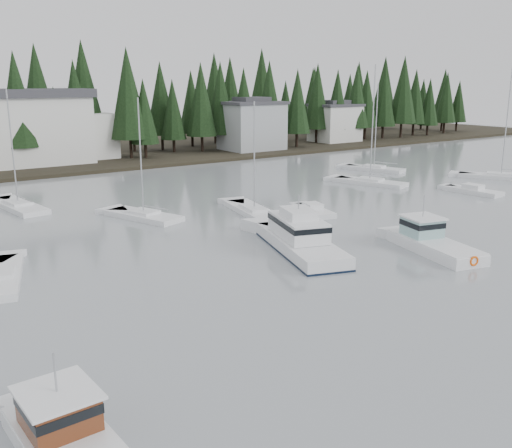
{
  "coord_description": "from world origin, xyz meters",
  "views": [
    {
      "loc": [
        -22.61,
        -6.59,
        12.56
      ],
      "look_at": [
        0.34,
        26.02,
        2.5
      ],
      "focal_mm": 40.0,
      "sensor_mm": 36.0,
      "label": 1
    }
  ],
  "objects_px": {
    "house_east_b": "(335,122)",
    "runabout_2": "(473,192)",
    "harbor_inn": "(16,128)",
    "runabout_1": "(313,212)",
    "sailboat_4": "(501,178)",
    "house_east_a": "(252,125)",
    "lobster_boat_teal": "(431,244)",
    "cabin_cruiser_center": "(300,241)",
    "sailboat_9": "(254,214)",
    "sailboat_6": "(144,218)",
    "sailboat_8": "(19,208)",
    "sailboat_5": "(374,170)",
    "sailboat_1": "(370,183)"
  },
  "relations": [
    {
      "from": "lobster_boat_teal",
      "to": "sailboat_1",
      "type": "bearing_deg",
      "value": -22.65
    },
    {
      "from": "house_east_b",
      "to": "runabout_2",
      "type": "distance_m",
      "value": 53.75
    },
    {
      "from": "sailboat_8",
      "to": "runabout_1",
      "type": "height_order",
      "value": "sailboat_8"
    },
    {
      "from": "sailboat_5",
      "to": "house_east_b",
      "type": "bearing_deg",
      "value": -53.24
    },
    {
      "from": "cabin_cruiser_center",
      "to": "runabout_2",
      "type": "bearing_deg",
      "value": -60.76
    },
    {
      "from": "harbor_inn",
      "to": "sailboat_8",
      "type": "bearing_deg",
      "value": -103.43
    },
    {
      "from": "harbor_inn",
      "to": "runabout_1",
      "type": "xyz_separation_m",
      "value": [
        15.97,
        -47.91,
        -5.64
      ]
    },
    {
      "from": "cabin_cruiser_center",
      "to": "lobster_boat_teal",
      "type": "relative_size",
      "value": 1.35
    },
    {
      "from": "sailboat_4",
      "to": "sailboat_5",
      "type": "distance_m",
      "value": 16.88
    },
    {
      "from": "house_east_b",
      "to": "sailboat_9",
      "type": "relative_size",
      "value": 0.85
    },
    {
      "from": "cabin_cruiser_center",
      "to": "lobster_boat_teal",
      "type": "xyz_separation_m",
      "value": [
        8.05,
        -5.88,
        -0.18
      ]
    },
    {
      "from": "runabout_1",
      "to": "runabout_2",
      "type": "height_order",
      "value": "same"
    },
    {
      "from": "house_east_b",
      "to": "sailboat_5",
      "type": "relative_size",
      "value": 0.76
    },
    {
      "from": "lobster_boat_teal",
      "to": "sailboat_1",
      "type": "xyz_separation_m",
      "value": [
        17.32,
        23.0,
        -0.47
      ]
    },
    {
      "from": "sailboat_4",
      "to": "house_east_a",
      "type": "bearing_deg",
      "value": -15.78
    },
    {
      "from": "house_east_b",
      "to": "sailboat_6",
      "type": "height_order",
      "value": "sailboat_6"
    },
    {
      "from": "sailboat_8",
      "to": "runabout_1",
      "type": "bearing_deg",
      "value": -136.81
    },
    {
      "from": "house_east_a",
      "to": "harbor_inn",
      "type": "xyz_separation_m",
      "value": [
        -38.96,
        4.34,
        0.87
      ]
    },
    {
      "from": "cabin_cruiser_center",
      "to": "runabout_1",
      "type": "distance_m",
      "value": 12.65
    },
    {
      "from": "house_east_a",
      "to": "sailboat_1",
      "type": "xyz_separation_m",
      "value": [
        -6.57,
        -35.35,
        -4.82
      ]
    },
    {
      "from": "harbor_inn",
      "to": "runabout_2",
      "type": "xyz_separation_m",
      "value": [
        37.76,
        -50.64,
        -5.64
      ]
    },
    {
      "from": "sailboat_5",
      "to": "runabout_1",
      "type": "xyz_separation_m",
      "value": [
        -25.07,
        -15.73,
        0.06
      ]
    },
    {
      "from": "house_east_a",
      "to": "lobster_boat_teal",
      "type": "xyz_separation_m",
      "value": [
        -23.9,
        -58.36,
        -4.35
      ]
    },
    {
      "from": "lobster_boat_teal",
      "to": "sailboat_4",
      "type": "bearing_deg",
      "value": -50.86
    },
    {
      "from": "harbor_inn",
      "to": "house_east_b",
      "type": "bearing_deg",
      "value": -2.2
    },
    {
      "from": "sailboat_9",
      "to": "runabout_1",
      "type": "distance_m",
      "value": 5.69
    },
    {
      "from": "sailboat_1",
      "to": "sailboat_4",
      "type": "xyz_separation_m",
      "value": [
        17.14,
        -7.08,
        -0.0
      ]
    },
    {
      "from": "house_east_a",
      "to": "runabout_2",
      "type": "bearing_deg",
      "value": -91.48
    },
    {
      "from": "house_east_b",
      "to": "runabout_2",
      "type": "xyz_separation_m",
      "value": [
        -23.2,
        -48.3,
        -4.27
      ]
    },
    {
      "from": "house_east_b",
      "to": "sailboat_9",
      "type": "height_order",
      "value": "sailboat_9"
    },
    {
      "from": "house_east_b",
      "to": "cabin_cruiser_center",
      "type": "xyz_separation_m",
      "value": [
        -53.94,
        -54.48,
        -3.67
      ]
    },
    {
      "from": "lobster_boat_teal",
      "to": "sailboat_5",
      "type": "height_order",
      "value": "sailboat_5"
    },
    {
      "from": "harbor_inn",
      "to": "sailboat_5",
      "type": "height_order",
      "value": "sailboat_5"
    },
    {
      "from": "house_east_a",
      "to": "sailboat_6",
      "type": "relative_size",
      "value": 0.91
    },
    {
      "from": "sailboat_8",
      "to": "runabout_1",
      "type": "distance_m",
      "value": 29.69
    },
    {
      "from": "runabout_1",
      "to": "lobster_boat_teal",
      "type": "bearing_deg",
      "value": -169.69
    },
    {
      "from": "sailboat_1",
      "to": "sailboat_9",
      "type": "xyz_separation_m",
      "value": [
        -21.25,
        -5.21,
        -0.03
      ]
    },
    {
      "from": "runabout_2",
      "to": "house_east_b",
      "type": "bearing_deg",
      "value": -28.57
    },
    {
      "from": "lobster_boat_teal",
      "to": "house_east_a",
      "type": "bearing_deg",
      "value": -7.93
    },
    {
      "from": "house_east_a",
      "to": "runabout_2",
      "type": "height_order",
      "value": "house_east_a"
    },
    {
      "from": "house_east_b",
      "to": "sailboat_8",
      "type": "relative_size",
      "value": 0.77
    },
    {
      "from": "house_east_a",
      "to": "cabin_cruiser_center",
      "type": "relative_size",
      "value": 0.89
    },
    {
      "from": "sailboat_4",
      "to": "runabout_2",
      "type": "xyz_separation_m",
      "value": [
        -11.77,
        -3.87,
        0.05
      ]
    },
    {
      "from": "house_east_a",
      "to": "lobster_boat_teal",
      "type": "bearing_deg",
      "value": -112.27
    },
    {
      "from": "cabin_cruiser_center",
      "to": "sailboat_4",
      "type": "distance_m",
      "value": 43.69
    },
    {
      "from": "runabout_1",
      "to": "cabin_cruiser_center",
      "type": "bearing_deg",
      "value": 148.69
    },
    {
      "from": "cabin_cruiser_center",
      "to": "runabout_2",
      "type": "height_order",
      "value": "cabin_cruiser_center"
    },
    {
      "from": "cabin_cruiser_center",
      "to": "sailboat_6",
      "type": "bearing_deg",
      "value": 35.95
    },
    {
      "from": "lobster_boat_teal",
      "to": "runabout_2",
      "type": "xyz_separation_m",
      "value": [
        22.7,
        12.06,
        -0.42
      ]
    },
    {
      "from": "runabout_1",
      "to": "sailboat_4",
      "type": "bearing_deg",
      "value": -74.23
    }
  ]
}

